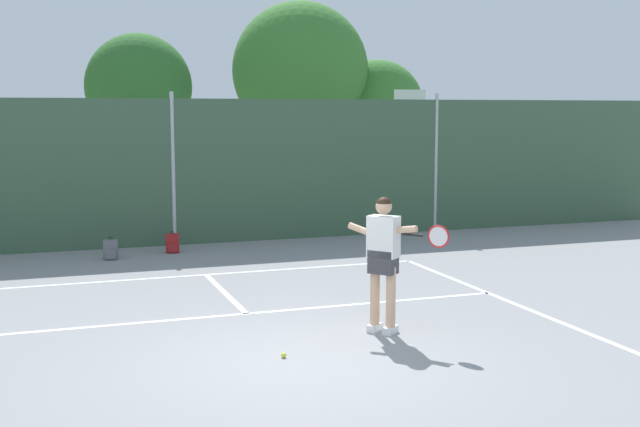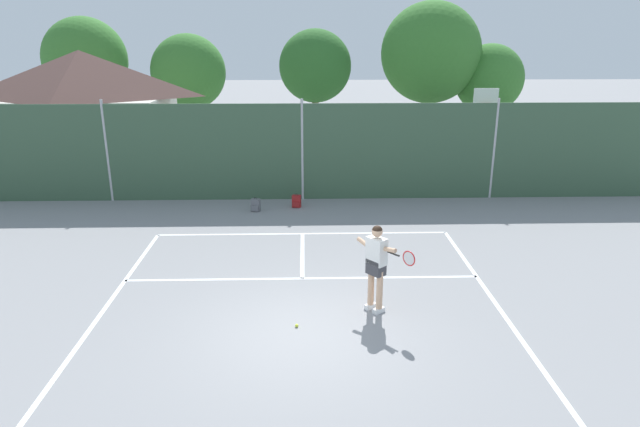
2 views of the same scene
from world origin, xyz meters
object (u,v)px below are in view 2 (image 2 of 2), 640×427
at_px(tennis_ball, 297,326).
at_px(backpack_grey, 256,205).
at_px(tennis_player, 377,261).
at_px(basketball_hoop, 483,122).
at_px(backpack_red, 296,202).

distance_m(tennis_ball, backpack_grey, 7.56).
height_order(tennis_player, backpack_grey, tennis_player).
distance_m(tennis_player, tennis_ball, 2.04).
xyz_separation_m(basketball_hoop, tennis_player, (-5.17, -10.05, -1.20)).
height_order(tennis_player, backpack_red, tennis_player).
bearing_deg(tennis_player, tennis_ball, -158.59).
bearing_deg(tennis_player, backpack_red, 103.41).
bearing_deg(backpack_grey, backpack_red, 16.15).
xyz_separation_m(tennis_player, tennis_ball, (-1.61, -0.63, -1.08)).
bearing_deg(backpack_grey, tennis_player, -66.06).
distance_m(backpack_grey, backpack_red, 1.36).
distance_m(tennis_player, backpack_grey, 7.49).
distance_m(tennis_player, backpack_red, 7.43).
height_order(backpack_grey, backpack_red, same).
bearing_deg(tennis_player, basketball_hoop, 62.77).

